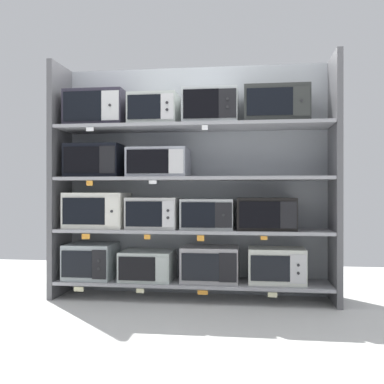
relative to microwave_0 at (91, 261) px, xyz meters
name	(u,v)px	position (x,y,z in m)	size (l,w,h in m)	color
ground	(173,334)	(0.95, -1.00, -0.34)	(6.47, 6.00, 0.02)	silver
back_panel	(195,180)	(0.95, 0.26, 0.76)	(2.67, 0.04, 2.18)	#9EA3A8
upright_left	(60,180)	(-0.31, 0.00, 0.76)	(0.05, 0.46, 2.18)	#5B5B5E
upright_right	(335,179)	(2.22, 0.00, 0.76)	(0.05, 0.46, 2.18)	#5B5B5E
shelf_0	(192,282)	(0.95, 0.00, -0.18)	(2.47, 0.46, 0.03)	#99999E
microwave_0	(91,261)	(0.00, 0.00, 0.00)	(0.44, 0.42, 0.32)	#9DA8A9
microwave_1	(148,265)	(0.54, 0.00, -0.03)	(0.47, 0.42, 0.27)	#B1BCB5
microwave_2	(210,264)	(1.12, 0.00, 0.00)	(0.51, 0.38, 0.31)	#A19EA0
microwave_3	(277,265)	(1.71, 0.00, -0.01)	(0.50, 0.34, 0.31)	silver
price_tag_0	(79,289)	(-0.03, -0.23, -0.22)	(0.09, 0.00, 0.04)	beige
price_tag_1	(140,291)	(0.53, -0.23, -0.22)	(0.07, 0.00, 0.04)	beige
price_tag_2	(203,293)	(1.08, -0.23, -0.22)	(0.09, 0.00, 0.04)	orange
price_tag_3	(272,295)	(1.67, -0.23, -0.22)	(0.08, 0.00, 0.04)	beige
shelf_1	(192,230)	(0.95, 0.00, 0.30)	(2.47, 0.46, 0.03)	#99999E
microwave_4	(97,210)	(0.06, 0.00, 0.48)	(0.56, 0.40, 0.33)	silver
microwave_5	(154,213)	(0.60, 0.00, 0.45)	(0.46, 0.40, 0.28)	#BABAB7
microwave_6	(208,214)	(1.10, 0.00, 0.45)	(0.47, 0.35, 0.27)	#B2B7B7
microwave_7	(266,214)	(1.62, 0.00, 0.45)	(0.51, 0.39, 0.28)	black
price_tag_4	(86,236)	(0.03, -0.23, 0.25)	(0.08, 0.00, 0.05)	orange
price_tag_5	(147,237)	(0.59, -0.23, 0.25)	(0.06, 0.00, 0.04)	orange
price_tag_6	(201,238)	(1.06, -0.23, 0.25)	(0.06, 0.00, 0.05)	orange
price_tag_7	(264,238)	(1.60, -0.23, 0.26)	(0.06, 0.00, 0.03)	orange
shelf_2	(192,179)	(0.95, 0.00, 0.77)	(2.47, 0.46, 0.03)	#99999E
microwave_8	(95,161)	(0.04, 0.00, 0.94)	(0.51, 0.34, 0.31)	black
microwave_9	(159,163)	(0.65, 0.00, 0.92)	(0.54, 0.42, 0.26)	#989BA6
price_tag_8	(90,183)	(0.07, -0.23, 0.73)	(0.06, 0.00, 0.05)	orange
price_tag_9	(153,182)	(0.64, -0.23, 0.73)	(0.07, 0.00, 0.03)	white
shelf_3	(192,127)	(0.95, 0.00, 1.24)	(2.47, 0.46, 0.03)	#99999E
microwave_10	(97,109)	(0.06, 0.00, 1.42)	(0.55, 0.37, 0.33)	#2B2835
microwave_11	(155,111)	(0.61, 0.00, 1.40)	(0.44, 0.40, 0.28)	#B7BEB7
microwave_12	(211,108)	(1.13, 0.00, 1.41)	(0.49, 0.39, 0.31)	#B8BEBF
microwave_13	(276,106)	(1.71, 0.00, 1.41)	(0.56, 0.41, 0.32)	#2E302E
price_tag_10	(90,129)	(0.07, -0.23, 1.20)	(0.07, 0.00, 0.03)	white
price_tag_11	(205,127)	(1.10, -0.23, 1.20)	(0.05, 0.00, 0.04)	white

